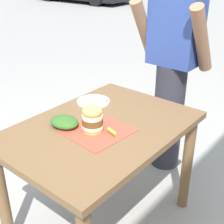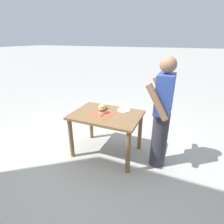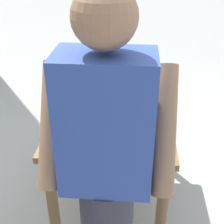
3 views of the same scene
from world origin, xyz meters
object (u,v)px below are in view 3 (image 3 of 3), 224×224
(sandwich, at_px, (113,96))
(pickle_spear, at_px, (97,106))
(side_salad, at_px, (136,99))
(diner_across_table, at_px, (107,183))
(patio_table, at_px, (113,127))
(side_plate_with_forks, at_px, (151,129))

(sandwich, xyz_separation_m, pickle_spear, (0.11, 0.04, -0.06))
(side_salad, distance_m, diner_across_table, 1.02)
(sandwich, relative_size, side_salad, 1.06)
(sandwich, height_order, pickle_spear, sandwich)
(diner_across_table, bearing_deg, patio_table, -87.27)
(side_plate_with_forks, distance_m, diner_across_table, 0.70)
(sandwich, bearing_deg, side_plate_with_forks, 132.16)
(sandwich, bearing_deg, diner_across_table, 92.92)
(patio_table, height_order, pickle_spear, pickle_spear)
(side_salad, bearing_deg, pickle_spear, 20.82)
(side_plate_with_forks, xyz_separation_m, side_salad, (0.10, -0.35, 0.02))
(sandwich, height_order, side_salad, sandwich)
(patio_table, xyz_separation_m, side_salad, (-0.16, -0.14, 0.15))
(pickle_spear, relative_size, side_plate_with_forks, 0.35)
(sandwich, relative_size, diner_across_table, 0.11)
(sandwich, bearing_deg, side_salad, -159.49)
(sandwich, xyz_separation_m, side_salad, (-0.16, -0.06, -0.05))
(pickle_spear, bearing_deg, diner_across_table, 99.73)
(pickle_spear, distance_m, diner_across_table, 0.93)
(pickle_spear, xyz_separation_m, side_plate_with_forks, (-0.37, 0.25, -0.01))
(patio_table, distance_m, side_plate_with_forks, 0.36)
(pickle_spear, bearing_deg, side_plate_with_forks, 146.10)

